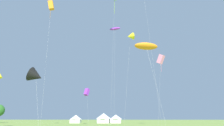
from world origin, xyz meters
name	(u,v)px	position (x,y,z in m)	size (l,w,h in m)	color
kite_purple_box	(87,92)	(-8.66, 55.79, 8.87)	(1.96, 2.68, 9.97)	purple
kite_purple_parafoil	(115,29)	(-0.68, 59.17, 29.65)	(3.93, 2.46, 30.28)	purple
kite_black_delta	(36,76)	(-11.39, 27.83, 7.97)	(2.84, 2.45, 9.35)	black
kite_orange_box	(51,6)	(-15.41, 41.41, 28.13)	(1.67, 2.93, 29.35)	orange
kite_orange_parafoil	(146,46)	(5.71, 29.66, 13.07)	(4.37, 2.92, 13.80)	orange
kite_yellow_delta	(130,36)	(3.96, 51.06, 23.60)	(3.39, 3.30, 24.75)	yellow
kite_pink_box	(161,59)	(11.84, 51.02, 16.85)	(3.04, 2.31, 18.21)	pink
festival_tent_left	(76,119)	(-14.97, 70.84, 1.51)	(4.19, 4.19, 2.73)	white
festival_tent_right	(104,118)	(-5.26, 70.84, 1.83)	(5.09, 5.09, 3.31)	white
festival_tent_center	(116,118)	(-1.04, 70.84, 1.58)	(4.38, 4.38, 2.85)	white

